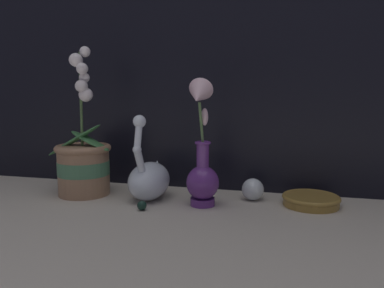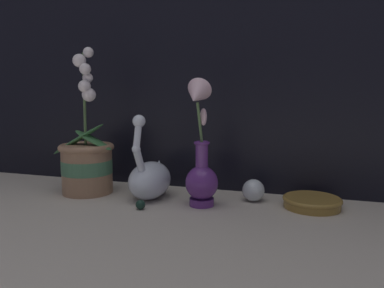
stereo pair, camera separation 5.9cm
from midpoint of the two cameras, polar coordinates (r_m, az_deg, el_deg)
ground_plane at (r=0.92m, az=-0.36°, el=-11.08°), size 2.80×2.80×0.00m
orchid_potted_plant at (r=1.15m, az=-14.31°, el=-2.46°), size 0.20×0.16×0.43m
swan_figurine at (r=1.06m, az=-4.81°, el=-5.13°), size 0.11×0.19×0.24m
blue_vase at (r=0.97m, az=3.09°, el=-2.98°), size 0.09×0.13×0.33m
glass_sphere at (r=1.06m, az=10.95°, el=-6.95°), size 0.06×0.06×0.06m
amber_dish at (r=1.04m, az=19.41°, el=-8.29°), size 0.15×0.15×0.03m
glass_bauble at (r=0.98m, az=-6.12°, el=-9.19°), size 0.02×0.02×0.02m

